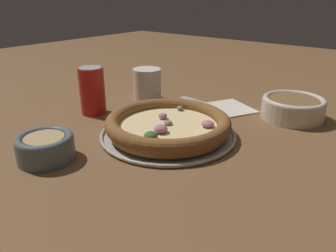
# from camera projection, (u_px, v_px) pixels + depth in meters

# --- Properties ---
(ground_plane) EXTENTS (3.00, 3.00, 0.00)m
(ground_plane) POSITION_uv_depth(u_px,v_px,m) (168.00, 136.00, 0.74)
(ground_plane) COLOR brown
(pizza_tray) EXTENTS (0.31, 0.31, 0.01)m
(pizza_tray) POSITION_uv_depth(u_px,v_px,m) (168.00, 134.00, 0.74)
(pizza_tray) COLOR #B7B2A8
(pizza_tray) RESTS_ON ground_plane
(pizza) EXTENTS (0.28, 0.28, 0.04)m
(pizza) POSITION_uv_depth(u_px,v_px,m) (168.00, 124.00, 0.73)
(pizza) COLOR #BC7F42
(pizza) RESTS_ON pizza_tray
(bowl_near) EXTENTS (0.11, 0.11, 0.05)m
(bowl_near) POSITION_uv_depth(u_px,v_px,m) (45.00, 146.00, 0.63)
(bowl_near) COLOR slate
(bowl_near) RESTS_ON ground_plane
(bowl_far) EXTENTS (0.16, 0.16, 0.06)m
(bowl_far) POSITION_uv_depth(u_px,v_px,m) (293.00, 107.00, 0.83)
(bowl_far) COLOR beige
(bowl_far) RESTS_ON ground_plane
(drinking_cup) EXTENTS (0.08, 0.08, 0.09)m
(drinking_cup) POSITION_uv_depth(u_px,v_px,m) (147.00, 84.00, 0.97)
(drinking_cup) COLOR silver
(drinking_cup) RESTS_ON ground_plane
(napkin) EXTENTS (0.17, 0.17, 0.01)m
(napkin) POSITION_uv_depth(u_px,v_px,m) (226.00, 108.00, 0.91)
(napkin) COLOR beige
(napkin) RESTS_ON ground_plane
(fork) EXTENTS (0.17, 0.02, 0.00)m
(fork) POSITION_uv_depth(u_px,v_px,m) (201.00, 102.00, 0.97)
(fork) COLOR #B7B7BC
(fork) RESTS_ON ground_plane
(beverage_can) EXTENTS (0.07, 0.07, 0.12)m
(beverage_can) POSITION_uv_depth(u_px,v_px,m) (92.00, 91.00, 0.86)
(beverage_can) COLOR red
(beverage_can) RESTS_ON ground_plane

